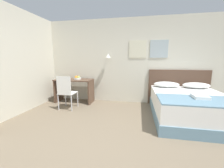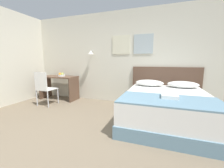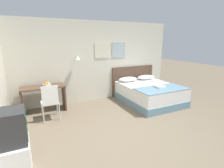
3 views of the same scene
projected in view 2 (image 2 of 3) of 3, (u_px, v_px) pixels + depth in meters
name	position (u px, v px, depth m)	size (l,w,h in m)	color
ground_plane	(41.00, 155.00, 1.83)	(24.00, 24.00, 0.00)	#756651
wall_back	(110.00, 58.00, 4.16)	(5.91, 0.31, 2.65)	beige
bed	(166.00, 108.00, 2.80)	(1.62, 2.00, 0.60)	#66899E
headboard	(165.00, 87.00, 3.72)	(1.74, 0.06, 1.08)	brown
pillow_left	(149.00, 83.00, 3.56)	(0.70, 0.40, 0.16)	white
pillow_right	(183.00, 84.00, 3.31)	(0.70, 0.40, 0.16)	white
throw_blanket	(168.00, 100.00, 2.21)	(1.57, 0.80, 0.02)	#66899E
folded_towel_near_foot	(170.00, 96.00, 2.33)	(0.26, 0.31, 0.06)	white
desk	(59.00, 83.00, 4.47)	(1.19, 0.56, 0.76)	brown
desk_chair	(44.00, 86.00, 3.77)	(0.43, 0.43, 0.94)	white
fruit_bowl	(61.00, 75.00, 4.38)	(0.22, 0.22, 0.12)	silver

